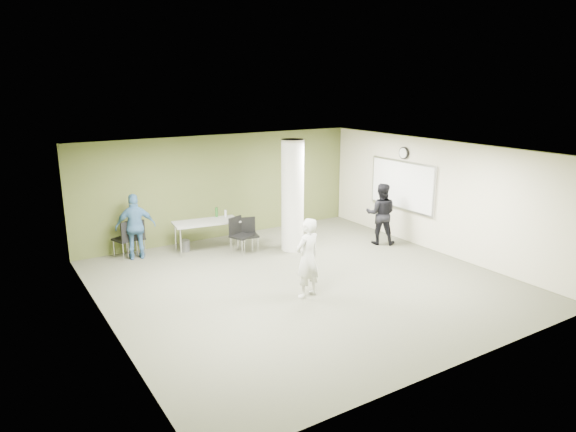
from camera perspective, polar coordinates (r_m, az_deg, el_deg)
floor at (r=11.05m, az=1.70°, el=-7.35°), size 8.00×8.00×0.00m
ceiling at (r=10.33m, az=1.81°, el=7.20°), size 8.00×8.00×0.00m
wall_back at (r=14.02m, az=-7.36°, el=3.27°), size 8.00×2.80×0.02m
wall_left at (r=9.10m, az=-19.74°, el=-3.74°), size 0.02×8.00×2.80m
wall_right_cream at (r=13.19m, az=16.38°, el=2.07°), size 0.02×8.00×2.80m
column at (r=12.76m, az=0.51°, el=2.26°), size 0.56×0.56×2.80m
whiteboard at (r=13.92m, az=12.53°, el=3.38°), size 0.05×2.30×1.30m
wall_clock at (r=13.79m, az=12.73°, el=6.84°), size 0.06×0.32×0.32m
folding_table at (r=13.02m, az=-9.02°, el=-0.77°), size 1.69×0.90×1.02m
wastebasket at (r=13.22m, az=-11.39°, el=-3.24°), size 0.25×0.25×0.29m
chair_back_left at (r=12.95m, az=-17.50°, el=-2.14°), size 0.60×0.60×0.94m
chair_back_right at (r=12.99m, az=-16.63°, el=-2.01°), size 0.54×0.54×0.94m
chair_table_left at (r=12.79m, az=-5.48°, el=-1.81°), size 0.58×0.58×0.91m
chair_table_right at (r=12.96m, az=-4.39°, el=-1.76°), size 0.51×0.51×0.84m
woman_white at (r=10.07m, az=2.18°, el=-4.69°), size 0.66×0.50×1.61m
man_black at (r=13.59m, az=10.29°, el=0.24°), size 1.00×0.98×1.62m
man_blue at (r=12.77m, az=-16.57°, el=-1.14°), size 0.99×0.57×1.60m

